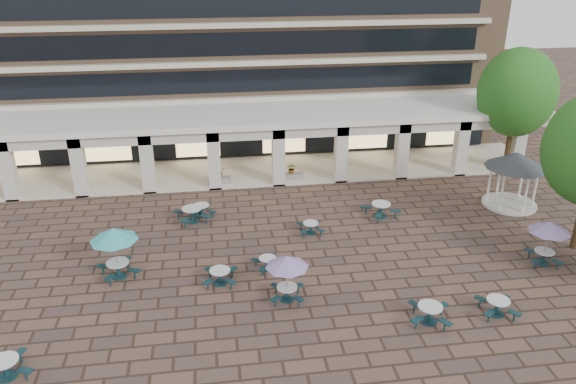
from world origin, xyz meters
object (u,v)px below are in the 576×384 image
(gazebo, at_px, (515,166))
(planter_right, at_px, (292,174))
(picnic_table_2, at_px, (430,312))
(picnic_table_0, at_px, (5,367))
(planter_left, at_px, (220,177))

(gazebo, xyz_separation_m, planter_right, (-12.71, 5.82, -2.07))
(picnic_table_2, distance_m, gazebo, 14.16)
(picnic_table_0, bearing_deg, planter_right, 27.88)
(planter_left, bearing_deg, picnic_table_2, -62.96)
(gazebo, relative_size, planter_right, 2.44)
(gazebo, height_order, planter_left, gazebo)
(picnic_table_2, distance_m, planter_left, 18.33)
(gazebo, bearing_deg, picnic_table_0, -156.25)
(picnic_table_0, bearing_deg, gazebo, -0.70)
(picnic_table_2, bearing_deg, planter_right, 117.39)
(picnic_table_0, relative_size, planter_right, 1.44)
(planter_left, bearing_deg, picnic_table_0, -116.07)
(picnic_table_0, xyz_separation_m, picnic_table_2, (16.79, 0.95, 0.00))
(picnic_table_0, xyz_separation_m, gazebo, (26.05, 11.46, 2.09))
(picnic_table_0, xyz_separation_m, planter_right, (13.34, 17.28, 0.02))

